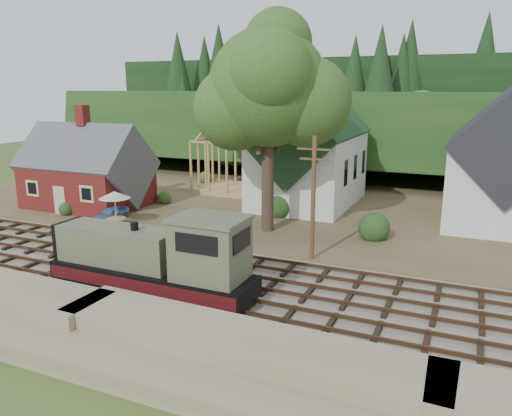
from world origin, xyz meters
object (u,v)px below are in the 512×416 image
at_px(locomotive, 158,260).
at_px(patio_set, 115,196).
at_px(car_green, 76,195).
at_px(car_blue, 112,213).

bearing_deg(locomotive, patio_set, 137.77).
bearing_deg(patio_set, car_green, 150.30).
distance_m(car_green, patio_set, 10.19).
relative_size(car_blue, car_green, 0.83).
height_order(car_green, patio_set, patio_set).
xyz_separation_m(locomotive, patio_set, (-10.63, 9.65, 0.56)).
bearing_deg(car_green, patio_set, -128.88).
xyz_separation_m(car_green, patio_set, (8.74, -4.99, 1.63)).
bearing_deg(car_blue, locomotive, -41.38).
bearing_deg(patio_set, car_blue, 141.31).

